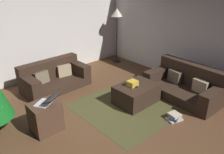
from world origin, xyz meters
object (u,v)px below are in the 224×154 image
at_px(tv_remote, 136,86).
at_px(ottoman, 136,94).
at_px(book_stack, 174,117).
at_px(laptop, 46,102).
at_px(couch_right, 186,85).
at_px(side_table, 46,117).
at_px(gift_box, 132,83).
at_px(couch_left, 54,78).
at_px(corner_lamp, 117,17).

bearing_deg(tv_remote, ottoman, 40.82).
bearing_deg(book_stack, laptop, 145.66).
bearing_deg(couch_right, laptop, 75.21).
bearing_deg(laptop, couch_right, -17.62).
height_order(ottoman, side_table, side_table).
distance_m(tv_remote, book_stack, 1.06).
height_order(gift_box, laptop, laptop).
distance_m(gift_box, laptop, 1.91).
xyz_separation_m(couch_left, ottoman, (1.00, -1.94, -0.06)).
bearing_deg(couch_right, tv_remote, 65.76).
distance_m(couch_left, side_table, 1.81).
xyz_separation_m(couch_left, couch_right, (2.10, -2.53, 0.01)).
bearing_deg(ottoman, couch_right, -28.17).
bearing_deg(tv_remote, laptop, -159.02).
relative_size(gift_box, book_stack, 0.62).
relative_size(tv_remote, side_table, 0.28).
relative_size(couch_right, ottoman, 1.92).
height_order(tv_remote, corner_lamp, corner_lamp).
bearing_deg(laptop, book_stack, -34.34).
bearing_deg(side_table, laptop, -58.64).
bearing_deg(couch_right, side_table, 74.51).
bearing_deg(side_table, book_stack, -34.91).
xyz_separation_m(tv_remote, side_table, (-1.96, 0.44, -0.16)).
bearing_deg(laptop, tv_remote, -11.49).
xyz_separation_m(book_stack, corner_lamp, (1.48, 3.26, 1.43)).
bearing_deg(side_table, couch_right, -18.31).
bearing_deg(book_stack, couch_left, 109.69).
xyz_separation_m(ottoman, side_table, (-2.00, 0.44, 0.07)).
height_order(gift_box, tv_remote, gift_box).
distance_m(ottoman, corner_lamp, 3.02).
distance_m(gift_box, side_table, 1.96).
bearing_deg(corner_lamp, couch_left, -172.76).
bearing_deg(tv_remote, side_table, -160.28).
height_order(couch_left, corner_lamp, corner_lamp).
height_order(couch_right, tv_remote, couch_right).
distance_m(couch_left, corner_lamp, 2.83).
height_order(couch_right, corner_lamp, corner_lamp).
relative_size(side_table, laptop, 1.16).
bearing_deg(gift_box, tv_remote, -47.66).
bearing_deg(book_stack, side_table, 145.09).
distance_m(couch_left, tv_remote, 2.18).
height_order(ottoman, tv_remote, tv_remote).
xyz_separation_m(side_table, corner_lamp, (3.53, 1.83, 1.21)).
bearing_deg(side_table, gift_box, -11.53).
bearing_deg(couch_left, laptop, 56.54).
distance_m(couch_left, laptop, 1.87).
distance_m(ottoman, laptop, 2.05).
height_order(gift_box, book_stack, gift_box).
height_order(couch_left, book_stack, couch_left).
distance_m(gift_box, tv_remote, 0.09).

